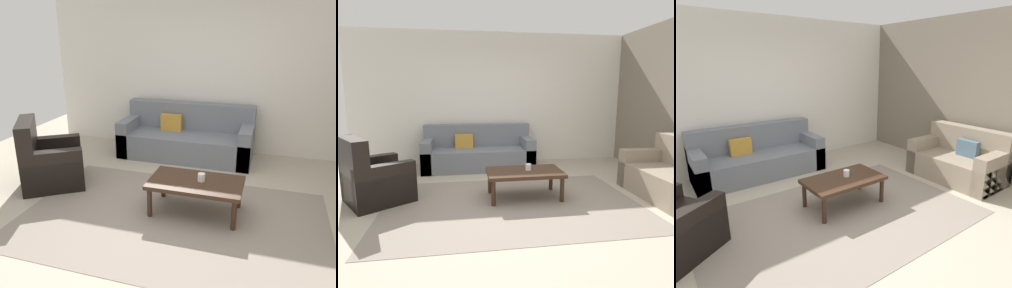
% 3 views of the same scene
% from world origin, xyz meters
% --- Properties ---
extents(ground_plane, '(8.00, 8.00, 0.00)m').
position_xyz_m(ground_plane, '(0.00, 0.00, 0.00)').
color(ground_plane, '#B2A893').
extents(rear_partition, '(6.00, 0.12, 2.80)m').
position_xyz_m(rear_partition, '(0.00, 2.60, 1.40)').
color(rear_partition, silver).
rests_on(rear_partition, ground_plane).
extents(area_rug, '(3.52, 2.30, 0.01)m').
position_xyz_m(area_rug, '(0.00, 0.00, 0.00)').
color(area_rug, gray).
rests_on(area_rug, ground_plane).
extents(couch_main, '(2.21, 0.88, 0.88)m').
position_xyz_m(couch_main, '(-0.35, 2.11, 0.30)').
color(couch_main, slate).
rests_on(couch_main, ground_plane).
extents(armchair_leather, '(1.11, 1.11, 0.95)m').
position_xyz_m(armchair_leather, '(-1.94, 0.39, 0.31)').
color(armchair_leather, black).
rests_on(armchair_leather, ground_plane).
extents(coffee_table, '(1.10, 0.64, 0.41)m').
position_xyz_m(coffee_table, '(0.22, 0.24, 0.36)').
color(coffee_table, '#382316').
rests_on(coffee_table, ground_plane).
extents(cup, '(0.09, 0.09, 0.10)m').
position_xyz_m(cup, '(0.28, 0.26, 0.46)').
color(cup, white).
rests_on(cup, coffee_table).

